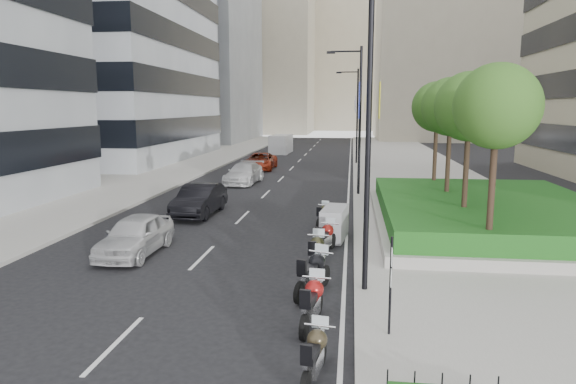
% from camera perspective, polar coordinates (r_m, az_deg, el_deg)
% --- Properties ---
extents(ground, '(160.00, 160.00, 0.00)m').
position_cam_1_polar(ground, '(15.09, -8.34, -11.72)').
color(ground, black).
rests_on(ground, ground).
extents(sidewalk_right, '(10.00, 100.00, 0.15)m').
position_cam_1_polar(sidewalk_right, '(44.18, 13.75, 2.16)').
color(sidewalk_right, '#9E9B93').
rests_on(sidewalk_right, ground).
extents(sidewalk_left, '(8.00, 100.00, 0.15)m').
position_cam_1_polar(sidewalk_left, '(46.65, -12.82, 2.57)').
color(sidewalk_left, '#9E9B93').
rests_on(sidewalk_left, ground).
extents(lane_edge, '(0.12, 100.00, 0.01)m').
position_cam_1_polar(lane_edge, '(43.89, 6.86, 2.23)').
color(lane_edge, silver).
rests_on(lane_edge, ground).
extents(lane_centre, '(0.12, 100.00, 0.01)m').
position_cam_1_polar(lane_centre, '(44.21, 0.10, 2.35)').
color(lane_centre, silver).
rests_on(lane_centre, ground).
extents(building_grey_far, '(22.00, 26.00, 30.00)m').
position_cam_1_polar(building_grey_far, '(88.60, -11.69, 15.39)').
color(building_grey_far, gray).
rests_on(building_grey_far, ground).
extents(building_cream_right, '(28.00, 24.00, 36.00)m').
position_cam_1_polar(building_cream_right, '(96.13, 18.70, 16.41)').
color(building_cream_right, '#B7AD93').
rests_on(building_cream_right, ground).
extents(building_cream_left, '(26.00, 24.00, 34.00)m').
position_cam_1_polar(building_cream_left, '(116.22, -3.91, 15.06)').
color(building_cream_left, '#B7AD93').
rests_on(building_cream_left, ground).
extents(building_cream_centre, '(30.00, 24.00, 38.00)m').
position_cam_1_polar(building_cream_centre, '(134.26, 6.50, 15.11)').
color(building_cream_centre, '#B7AD93').
rests_on(building_cream_centre, ground).
extents(planter, '(10.00, 14.00, 0.40)m').
position_cam_1_polar(planter, '(24.87, 21.29, -3.02)').
color(planter, '#A5A099').
rests_on(planter, sidewalk_right).
extents(hedge, '(9.40, 13.40, 0.80)m').
position_cam_1_polar(hedge, '(24.75, 21.37, -1.66)').
color(hedge, '#194E16').
rests_on(hedge, planter).
extents(tree_0, '(2.80, 2.80, 6.30)m').
position_cam_1_polar(tree_0, '(18.16, 22.21, 8.74)').
color(tree_0, '#332319').
rests_on(tree_0, planter).
extents(tree_1, '(2.80, 2.80, 6.30)m').
position_cam_1_polar(tree_1, '(22.05, 19.52, 8.89)').
color(tree_1, '#332319').
rests_on(tree_1, planter).
extents(tree_2, '(2.80, 2.80, 6.30)m').
position_cam_1_polar(tree_2, '(25.98, 17.64, 8.97)').
color(tree_2, '#332319').
rests_on(tree_2, planter).
extents(tree_3, '(2.80, 2.80, 6.30)m').
position_cam_1_polar(tree_3, '(29.92, 16.25, 9.03)').
color(tree_3, '#332319').
rests_on(tree_3, planter).
extents(lamp_post_0, '(2.34, 0.45, 9.00)m').
position_cam_1_polar(lamp_post_0, '(14.56, 8.35, 7.93)').
color(lamp_post_0, black).
rests_on(lamp_post_0, ground).
extents(lamp_post_1, '(2.34, 0.45, 9.00)m').
position_cam_1_polar(lamp_post_1, '(31.56, 7.72, 8.66)').
color(lamp_post_1, black).
rests_on(lamp_post_1, ground).
extents(lamp_post_2, '(2.34, 0.45, 9.00)m').
position_cam_1_polar(lamp_post_2, '(49.56, 7.53, 8.89)').
color(lamp_post_2, black).
rests_on(lamp_post_2, ground).
extents(parking_sign, '(0.06, 0.32, 2.50)m').
position_cam_1_polar(parking_sign, '(12.25, 11.34, -9.63)').
color(parking_sign, black).
rests_on(parking_sign, ground).
extents(motorcycle_0, '(0.66, 1.96, 0.98)m').
position_cam_1_polar(motorcycle_0, '(10.74, 2.98, -17.67)').
color(motorcycle_0, black).
rests_on(motorcycle_0, ground).
extents(motorcycle_1, '(0.74, 2.23, 1.11)m').
position_cam_1_polar(motorcycle_1, '(13.09, 2.70, -12.21)').
color(motorcycle_1, black).
rests_on(motorcycle_1, ground).
extents(motorcycle_2, '(1.03, 2.23, 1.16)m').
position_cam_1_polar(motorcycle_2, '(15.15, 2.85, -9.05)').
color(motorcycle_2, black).
rests_on(motorcycle_2, ground).
extents(motorcycle_3, '(0.75, 2.24, 1.12)m').
position_cam_1_polar(motorcycle_3, '(17.27, 3.12, -6.82)').
color(motorcycle_3, black).
rests_on(motorcycle_3, ground).
extents(motorcycle_4, '(0.88, 2.08, 1.07)m').
position_cam_1_polar(motorcycle_4, '(19.31, 4.19, -5.17)').
color(motorcycle_4, black).
rests_on(motorcycle_4, ground).
extents(motorcycle_5, '(1.15, 2.32, 1.33)m').
position_cam_1_polar(motorcycle_5, '(21.33, 5.18, -3.51)').
color(motorcycle_5, black).
rests_on(motorcycle_5, ground).
extents(motorcycle_6, '(0.66, 1.94, 0.97)m').
position_cam_1_polar(motorcycle_6, '(23.46, 3.88, -2.67)').
color(motorcycle_6, black).
rests_on(motorcycle_6, ground).
extents(car_a, '(1.81, 4.35, 1.47)m').
position_cam_1_polar(car_a, '(19.92, -16.61, -4.59)').
color(car_a, '#BCBCBE').
rests_on(car_a, ground).
extents(car_b, '(1.79, 4.79, 1.56)m').
position_cam_1_polar(car_b, '(26.38, -9.82, -0.87)').
color(car_b, black).
rests_on(car_b, ground).
extents(car_c, '(2.41, 5.19, 1.47)m').
position_cam_1_polar(car_c, '(37.04, -4.91, 2.08)').
color(car_c, silver).
rests_on(car_c, ground).
extents(car_d, '(2.51, 5.35, 1.48)m').
position_cam_1_polar(car_d, '(45.31, -3.10, 3.44)').
color(car_d, maroon).
rests_on(car_d, ground).
extents(delivery_van, '(2.33, 5.32, 2.18)m').
position_cam_1_polar(delivery_van, '(61.49, -0.81, 5.27)').
color(delivery_van, white).
rests_on(delivery_van, ground).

